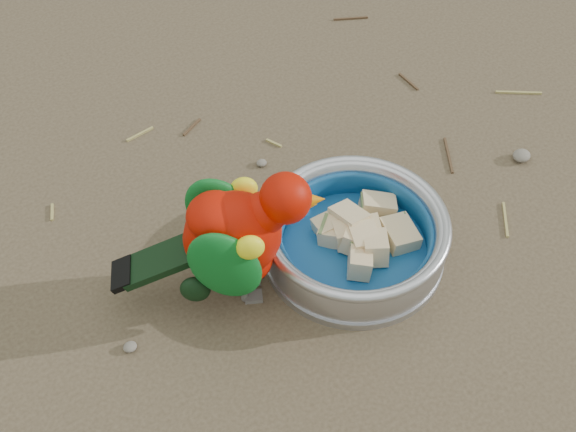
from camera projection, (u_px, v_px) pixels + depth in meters
ground at (310, 275)px, 0.92m from camera, size 60.00×60.00×0.00m
food_bowl at (353, 251)px, 0.93m from camera, size 0.21×0.21×0.02m
bowl_wall at (355, 234)px, 0.91m from camera, size 0.21×0.21×0.04m
fruit_wedges at (355, 238)px, 0.92m from camera, size 0.13×0.13×0.03m
lory_parrot at (237, 244)px, 0.84m from camera, size 0.23×0.18×0.17m
ground_debris at (304, 231)px, 0.96m from camera, size 0.90×0.80×0.01m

